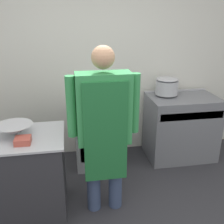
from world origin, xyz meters
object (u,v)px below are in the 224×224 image
object	(u,v)px
stove	(181,127)
person_cook	(104,123)
fridge_unit	(98,133)
plastic_tub	(23,141)
stock_pot	(167,86)
mixing_bowl	(14,130)

from	to	relation	value
stove	person_cook	world-z (taller)	person_cook
fridge_unit	plastic_tub	size ratio (longest dim) A/B	6.13
fridge_unit	stock_pot	xyz separation A→B (m)	(0.97, 0.07, 0.61)
fridge_unit	plastic_tub	bearing A→B (deg)	-128.37
stock_pot	stove	bearing A→B (deg)	-27.55
stove	stock_pot	world-z (taller)	stock_pot
fridge_unit	plastic_tub	world-z (taller)	plastic_tub
fridge_unit	mixing_bowl	bearing A→B (deg)	-137.95
person_cook	plastic_tub	xyz separation A→B (m)	(-0.75, -0.05, -0.09)
mixing_bowl	plastic_tub	distance (m)	0.22
person_cook	plastic_tub	distance (m)	0.76
person_cook	fridge_unit	bearing A→B (deg)	87.08
mixing_bowl	stock_pot	bearing A→B (deg)	25.37
person_cook	mixing_bowl	bearing A→B (deg)	170.51
stove	person_cook	distance (m)	1.62
fridge_unit	mixing_bowl	size ratio (longest dim) A/B	2.43
stock_pot	person_cook	bearing A→B (deg)	-134.64
stove	plastic_tub	bearing A→B (deg)	-153.82
person_cook	mixing_bowl	size ratio (longest dim) A/B	4.84
plastic_tub	stock_pot	xyz separation A→B (m)	(1.76, 1.08, 0.15)
fridge_unit	person_cook	size ratio (longest dim) A/B	0.50
stove	plastic_tub	xyz separation A→B (m)	(-1.97, -0.97, 0.44)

